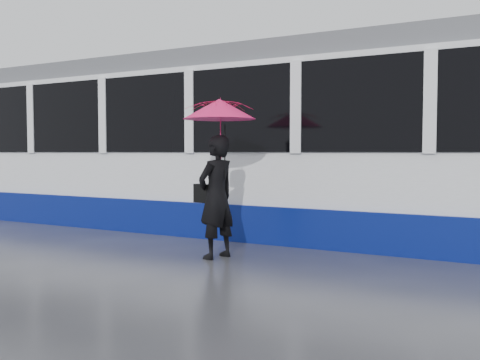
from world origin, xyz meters
The scene contains 6 objects.
ground centered at (0.00, 0.00, 0.00)m, with size 90.00×90.00×0.00m, color #2D2D33.
rails centered at (0.00, 2.50, 0.01)m, with size 34.00×1.51×0.02m.
tram centered at (2.68, 2.50, 1.64)m, with size 26.00×2.56×3.35m.
woman centered at (-0.47, -0.08, 0.87)m, with size 0.63×0.42×1.74m, color black.
umbrella centered at (-0.42, -0.08, 1.90)m, with size 1.24×1.24×1.17m.
handbag centered at (-0.69, -0.06, 0.91)m, with size 0.33×0.21×0.45m.
Camera 1 is at (3.43, -6.50, 1.50)m, focal length 40.00 mm.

